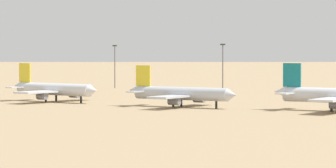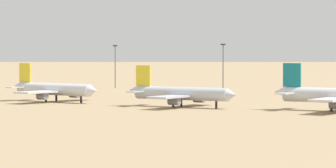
% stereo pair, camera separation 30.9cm
% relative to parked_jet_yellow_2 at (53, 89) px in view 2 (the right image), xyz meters
% --- Properties ---
extents(ground, '(4000.00, 4000.00, 0.00)m').
position_rel_parked_jet_yellow_2_xyz_m(ground, '(42.47, -17.09, -3.62)').
color(ground, '#9E8460').
extents(ridge_far_west, '(251.79, 177.25, 102.93)m').
position_rel_parked_jet_yellow_2_xyz_m(ridge_far_west, '(-516.64, 1091.90, 47.85)').
color(ridge_far_west, gray).
rests_on(ridge_far_west, ground).
extents(parked_jet_yellow_2, '(33.36, 28.39, 11.04)m').
position_rel_parked_jet_yellow_2_xyz_m(parked_jet_yellow_2, '(0.00, 0.00, 0.00)').
color(parked_jet_yellow_2, silver).
rests_on(parked_jet_yellow_2, ground).
extents(parked_jet_yellow_3, '(32.91, 27.65, 10.88)m').
position_rel_parked_jet_yellow_2_xyz_m(parked_jet_yellow_3, '(43.41, -3.41, -0.05)').
color(parked_jet_yellow_3, silver).
rests_on(parked_jet_yellow_3, ground).
extents(light_pole_west, '(1.80, 0.50, 16.59)m').
position_rel_parked_jet_yellow_2_xyz_m(light_pole_west, '(-32.72, 84.98, 5.90)').
color(light_pole_west, '#59595E').
rests_on(light_pole_west, ground).
extents(light_pole_mid, '(1.80, 0.50, 16.97)m').
position_rel_parked_jet_yellow_2_xyz_m(light_pole_mid, '(18.08, 75.03, 6.10)').
color(light_pole_mid, '#59595E').
rests_on(light_pole_mid, ground).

